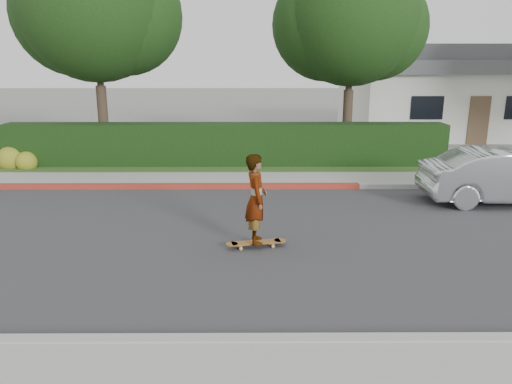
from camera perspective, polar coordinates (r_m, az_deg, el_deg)
ground at (r=10.58m, az=10.83°, el=-5.14°), size 120.00×120.00×0.00m
road at (r=10.58m, az=10.83°, el=-5.11°), size 60.00×8.00×0.01m
curb_near at (r=6.94m, az=17.47°, el=-16.01°), size 60.00×0.20×0.15m
curb_far at (r=14.43m, az=7.79°, el=0.66°), size 60.00×0.20×0.15m
curb_red_section at (r=14.59m, az=-12.04°, el=0.63°), size 12.00×0.21×0.15m
sidewalk_far at (r=15.30m, az=7.33°, el=1.42°), size 60.00×1.60×0.12m
planting_strip at (r=16.85m, az=6.62°, el=2.64°), size 60.00×1.60×0.10m
hedge at (r=17.22m, az=-3.55°, el=5.34°), size 15.00×1.00×1.50m
flowering_shrub at (r=18.60m, az=-25.75°, el=3.30°), size 1.40×1.00×0.90m
tree_left at (r=19.32m, az=-17.82°, el=19.15°), size 5.99×5.21×8.00m
tree_center at (r=19.32m, az=10.73°, el=18.50°), size 5.66×4.84×7.44m
house at (r=27.68m, az=21.32°, el=10.73°), size 10.60×8.60×4.30m
skateboard at (r=9.82m, az=0.02°, el=-5.81°), size 1.22×0.47×0.11m
skateboarder at (r=9.54m, az=0.02°, el=-0.79°), size 0.47×0.67×1.75m
car_silver at (r=14.21m, az=26.84°, el=1.58°), size 4.29×1.56×1.41m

